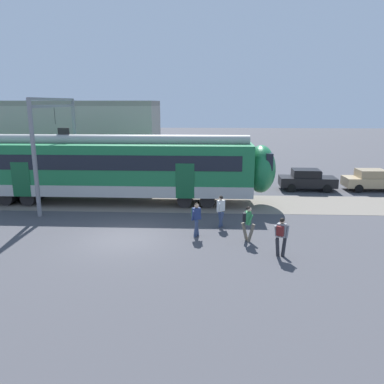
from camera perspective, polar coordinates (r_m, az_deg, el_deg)
ground_plane at (r=18.05m, az=-10.32°, el=-7.03°), size 160.00×160.00×0.00m
pedestrian_navy at (r=17.78m, az=0.64°, el=-3.75°), size 0.50×0.71×1.67m
pedestrian_white at (r=19.17m, az=4.42°, el=-2.59°), size 0.46×0.70×1.67m
pedestrian_green at (r=17.36m, az=8.49°, el=-4.34°), size 0.63×0.54×1.67m
pedestrian_grey at (r=15.93m, az=13.45°, el=-6.21°), size 0.66×0.56×1.67m
parked_car_black at (r=28.57m, az=17.13°, el=1.82°), size 4.06×1.88×1.54m
parked_car_tan at (r=30.18m, az=25.74°, el=1.67°), size 4.03×1.82×1.54m
catenary_gantry at (r=25.02m, az=-19.98°, el=8.22°), size 0.24×6.64×6.53m
background_building at (r=34.45m, az=-22.45°, el=7.38°), size 20.23×5.00×9.20m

